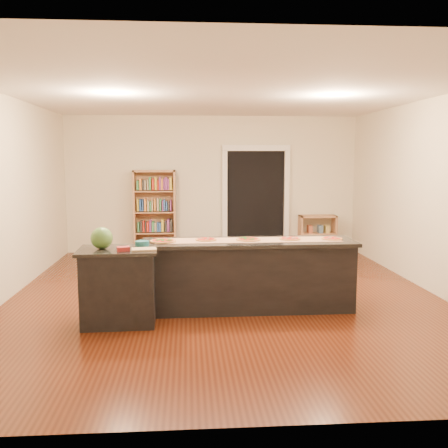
{
  "coord_description": "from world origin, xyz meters",
  "views": [
    {
      "loc": [
        -0.51,
        -6.86,
        1.92
      ],
      "look_at": [
        0.0,
        0.2,
        1.0
      ],
      "focal_mm": 40.0,
      "sensor_mm": 36.0,
      "label": 1
    }
  ],
  "objects": [
    {
      "name": "pizza_d",
      "position": [
        0.79,
        -0.6,
        0.91
      ],
      "size": [
        0.28,
        0.28,
        0.02
      ],
      "color": "tan",
      "rests_on": "kitchen_island"
    },
    {
      "name": "waste_bin",
      "position": [
        -0.33,
        3.11,
        0.17
      ],
      "size": [
        0.24,
        0.24,
        0.35
      ],
      "primitive_type": "cylinder",
      "color": "#495FA4",
      "rests_on": "ground"
    },
    {
      "name": "cutting_board",
      "position": [
        -1.02,
        -1.22,
        0.9
      ],
      "size": [
        0.29,
        0.21,
        0.02
      ],
      "primitive_type": "cube",
      "rotation": [
        0.0,
        0.0,
        0.11
      ],
      "color": "tan",
      "rests_on": "side_counter"
    },
    {
      "name": "package_red",
      "position": [
        -1.24,
        -1.26,
        0.92
      ],
      "size": [
        0.16,
        0.13,
        0.05
      ],
      "primitive_type": "cube",
      "rotation": [
        0.0,
        0.0,
        0.23
      ],
      "color": "maroon",
      "rests_on": "side_counter"
    },
    {
      "name": "pizza_a",
      "position": [
        -0.83,
        -0.67,
        0.91
      ],
      "size": [
        0.31,
        0.31,
        0.02
      ],
      "color": "tan",
      "rests_on": "kitchen_island"
    },
    {
      "name": "kraft_paper",
      "position": [
        0.25,
        -0.61,
        0.9
      ],
      "size": [
        2.35,
        0.43,
        0.0
      ],
      "primitive_type": "cube",
      "rotation": [
        0.0,
        0.0,
        0.0
      ],
      "color": "tan",
      "rests_on": "kitchen_island"
    },
    {
      "name": "bookshelf",
      "position": [
        -1.19,
        3.3,
        0.85
      ],
      "size": [
        0.85,
        0.3,
        1.7
      ],
      "primitive_type": "cube",
      "color": "tan",
      "rests_on": "ground"
    },
    {
      "name": "pizza_b",
      "position": [
        -0.29,
        -0.59,
        0.91
      ],
      "size": [
        0.27,
        0.27,
        0.02
      ],
      "color": "tan",
      "rests_on": "kitchen_island"
    },
    {
      "name": "pizza_c",
      "position": [
        0.25,
        -0.61,
        0.91
      ],
      "size": [
        0.29,
        0.29,
        0.02
      ],
      "color": "tan",
      "rests_on": "kitchen_island"
    },
    {
      "name": "doorway",
      "position": [
        0.9,
        3.46,
        1.2
      ],
      "size": [
        1.4,
        0.09,
        2.21
      ],
      "color": "black",
      "rests_on": "room"
    },
    {
      "name": "watermelon",
      "position": [
        -1.51,
        -1.11,
        1.02
      ],
      "size": [
        0.25,
        0.25,
        0.25
      ],
      "primitive_type": "sphere",
      "color": "#144214",
      "rests_on": "side_counter"
    },
    {
      "name": "low_shelf",
      "position": [
        2.18,
        3.29,
        0.38
      ],
      "size": [
        0.76,
        0.33,
        0.76
      ],
      "primitive_type": "cube",
      "color": "tan",
      "rests_on": "ground"
    },
    {
      "name": "kitchen_island",
      "position": [
        0.25,
        -0.64,
        0.45
      ],
      "size": [
        2.71,
        0.73,
        0.89
      ],
      "rotation": [
        0.0,
        0.0,
        0.0
      ],
      "color": "black",
      "rests_on": "ground"
    },
    {
      "name": "room",
      "position": [
        0.0,
        0.0,
        1.4
      ],
      "size": [
        6.0,
        7.0,
        2.8
      ],
      "color": "beige",
      "rests_on": "ground"
    },
    {
      "name": "package_teal",
      "position": [
        -1.06,
        -0.96,
        0.93
      ],
      "size": [
        0.17,
        0.17,
        0.06
      ],
      "primitive_type": "cylinder",
      "color": "#195966",
      "rests_on": "side_counter"
    },
    {
      "name": "pizza_e",
      "position": [
        1.34,
        -0.63,
        0.91
      ],
      "size": [
        0.27,
        0.27,
        0.02
      ],
      "color": "tan",
      "rests_on": "kitchen_island"
    },
    {
      "name": "side_counter",
      "position": [
        -1.33,
        -1.11,
        0.45
      ],
      "size": [
        0.9,
        0.66,
        0.89
      ],
      "rotation": [
        0.0,
        0.0,
        0.03
      ],
      "color": "black",
      "rests_on": "ground"
    }
  ]
}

